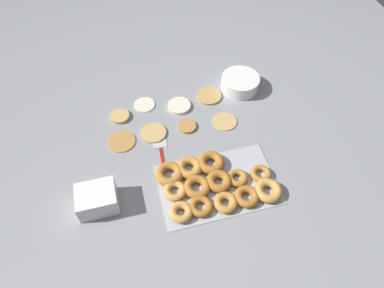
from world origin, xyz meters
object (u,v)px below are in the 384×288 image
pancake_5 (179,106)px  container_stack (97,199)px  pancake_6 (225,121)px  pancake_0 (153,133)px  pancake_1 (122,141)px  pancake_3 (187,126)px  donut_tray (213,184)px  pancake_4 (144,104)px  spatula (160,142)px  pancake_7 (120,116)px  batter_bowl (240,83)px  pancake_2 (209,96)px

pancake_5 → container_stack: container_stack is taller
pancake_6 → pancake_0: bearing=177.8°
pancake_6 → pancake_1: bearing=179.8°
container_stack → pancake_3: bearing=35.3°
pancake_0 → donut_tray: size_ratio=0.25×
pancake_6 → pancake_3: bearing=176.1°
pancake_4 → pancake_5: bearing=-18.6°
pancake_0 → spatula: (0.02, -0.06, -0.00)m
pancake_4 → spatula: pancake_4 is taller
pancake_3 → pancake_7: (-0.28, 0.13, 0.00)m
pancake_4 → pancake_7: pancake_7 is taller
pancake_1 → pancake_4: same height
pancake_5 → donut_tray: bearing=-86.5°
pancake_4 → spatula: size_ratio=0.39×
spatula → pancake_1: bearing=77.3°
pancake_7 → pancake_6: bearing=-17.8°
donut_tray → batter_bowl: bearing=60.1°
pancake_4 → spatula: 0.24m
pancake_3 → pancake_4: (-0.16, 0.18, -0.00)m
pancake_7 → container_stack: bearing=-107.1°
pancake_5 → container_stack: size_ratio=0.75×
pancake_6 → pancake_7: size_ratio=1.27×
spatula → batter_bowl: bearing=-58.5°
pancake_6 → pancake_7: bearing=162.2°
pancake_6 → container_stack: container_stack is taller
pancake_2 → pancake_4: size_ratio=1.20×
pancake_3 → pancake_7: 0.31m
pancake_2 → pancake_7: size_ratio=1.37×
batter_bowl → pancake_0: bearing=-158.6°
spatula → pancake_7: bearing=40.9°
pancake_2 → donut_tray: 0.50m
pancake_2 → pancake_7: 0.43m
pancake_3 → pancake_7: pancake_7 is taller
pancake_0 → pancake_1: same height
pancake_1 → pancake_6: 0.47m
pancake_2 → batter_bowl: bearing=7.3°
pancake_2 → pancake_4: bearing=175.9°
pancake_7 → spatula: bearing=-52.5°
pancake_5 → batter_bowl: 0.32m
pancake_4 → donut_tray: 0.54m
pancake_4 → pancake_6: same height
pancake_0 → pancake_2: size_ratio=0.95×
pancake_0 → pancake_2: (0.30, 0.16, 0.00)m
pancake_2 → pancake_5: pancake_5 is taller
pancake_7 → container_stack: container_stack is taller
spatula → pancake_2: bearing=-49.2°
pancake_3 → pancake_7: bearing=154.6°
pancake_1 → batter_bowl: bearing=17.7°
pancake_2 → container_stack: bearing=-141.0°
pancake_1 → spatula: bearing=-16.1°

